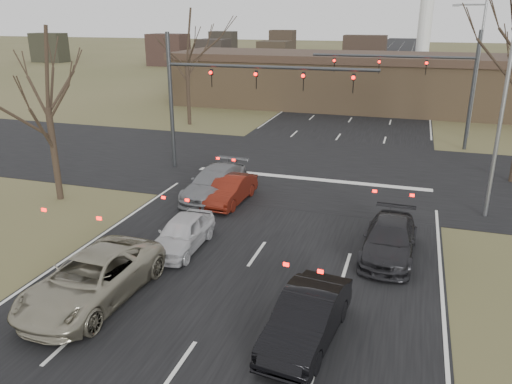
% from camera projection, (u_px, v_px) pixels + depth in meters
% --- Properties ---
extents(ground, '(360.00, 360.00, 0.00)m').
position_uv_depth(ground, '(230.00, 292.00, 16.91)').
color(ground, '#4B4C28').
rests_on(ground, ground).
extents(road_main, '(14.00, 300.00, 0.02)m').
position_uv_depth(road_main, '(377.00, 82.00, 70.83)').
color(road_main, black).
rests_on(road_main, ground).
extents(road_cross, '(200.00, 14.00, 0.02)m').
position_uv_depth(road_cross, '(316.00, 169.00, 30.38)').
color(road_cross, black).
rests_on(road_cross, ground).
extents(building, '(42.40, 10.40, 5.30)m').
position_uv_depth(building, '(381.00, 82.00, 49.60)').
color(building, brown).
rests_on(building, ground).
extents(mast_arm_near, '(12.12, 0.24, 8.00)m').
position_uv_depth(mast_arm_near, '(222.00, 86.00, 28.38)').
color(mast_arm_near, '#383A3D').
rests_on(mast_arm_near, ground).
extents(mast_arm_far, '(11.12, 0.24, 8.00)m').
position_uv_depth(mast_arm_far, '(430.00, 75.00, 34.15)').
color(mast_arm_far, '#383A3D').
rests_on(mast_arm_far, ground).
extents(streetlight_right_near, '(2.34, 0.25, 10.00)m').
position_uv_depth(streetlight_right_near, '(500.00, 96.00, 21.52)').
color(streetlight_right_near, gray).
rests_on(streetlight_right_near, ground).
extents(streetlight_right_far, '(2.34, 0.25, 10.00)m').
position_uv_depth(streetlight_right_far, '(475.00, 63.00, 36.66)').
color(streetlight_right_far, gray).
rests_on(streetlight_right_far, ground).
extents(tree_left_near, '(5.10, 5.10, 8.50)m').
position_uv_depth(tree_left_near, '(42.00, 67.00, 23.37)').
color(tree_left_near, black).
rests_on(tree_left_near, ground).
extents(tree_left_far, '(5.70, 5.70, 9.50)m').
position_uv_depth(tree_left_far, '(186.00, 35.00, 40.61)').
color(tree_left_far, black).
rests_on(tree_left_far, ground).
extents(car_silver_suv, '(2.83, 5.75, 1.57)m').
position_uv_depth(car_silver_suv, '(92.00, 279.00, 16.19)').
color(car_silver_suv, gray).
rests_on(car_silver_suv, ground).
extents(car_white_sedan, '(1.66, 3.98, 1.35)m').
position_uv_depth(car_white_sedan, '(182.00, 233.00, 19.88)').
color(car_white_sedan, '#BCBBBE').
rests_on(car_white_sedan, ground).
extents(car_black_hatch, '(2.04, 4.60, 1.47)m').
position_uv_depth(car_black_hatch, '(307.00, 318.00, 14.19)').
color(car_black_hatch, black).
rests_on(car_black_hatch, ground).
extents(car_charcoal_sedan, '(2.12, 4.82, 1.38)m').
position_uv_depth(car_charcoal_sedan, '(389.00, 240.00, 19.27)').
color(car_charcoal_sedan, black).
rests_on(car_charcoal_sedan, ground).
extents(car_grey_ahead, '(2.30, 5.36, 1.54)m').
position_uv_depth(car_grey_ahead, '(215.00, 183.00, 25.53)').
color(car_grey_ahead, slate).
rests_on(car_grey_ahead, ground).
extents(car_red_ahead, '(1.67, 4.17, 1.35)m').
position_uv_depth(car_red_ahead, '(230.00, 190.00, 24.82)').
color(car_red_ahead, '#59160C').
rests_on(car_red_ahead, ground).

